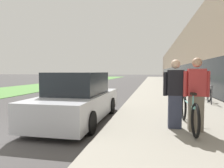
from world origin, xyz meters
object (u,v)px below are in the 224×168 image
object	(u,v)px
person_rider	(196,94)
cruiser_bike_nearest	(206,93)
parked_sedan_curbside	(79,99)
tandem_bicycle	(189,112)
bike_rack_hoop	(210,92)
person_bystander	(175,94)

from	to	relation	value
person_rider	cruiser_bike_nearest	xyz separation A→B (m)	(1.62, 5.62, -0.52)
cruiser_bike_nearest	parked_sedan_curbside	bearing A→B (deg)	-136.93
cruiser_bike_nearest	tandem_bicycle	bearing A→B (deg)	-107.95
bike_rack_hoop	parked_sedan_curbside	world-z (taller)	parked_sedan_curbside
person_bystander	bike_rack_hoop	bearing A→B (deg)	65.68
tandem_bicycle	cruiser_bike_nearest	xyz separation A→B (m)	(1.73, 5.33, -0.04)
person_bystander	bike_rack_hoop	world-z (taller)	person_bystander
person_rider	parked_sedan_curbside	xyz separation A→B (m)	(-3.35, 0.98, -0.34)
cruiser_bike_nearest	parked_sedan_curbside	distance (m)	6.80
cruiser_bike_nearest	parked_sedan_curbside	xyz separation A→B (m)	(-4.97, -4.64, 0.18)
person_rider	bike_rack_hoop	bearing A→B (deg)	71.63
person_bystander	bike_rack_hoop	xyz separation A→B (m)	(1.97, 4.37, -0.36)
tandem_bicycle	person_bystander	size ratio (longest dim) A/B	1.39
tandem_bicycle	person_bystander	xyz separation A→B (m)	(-0.36, -0.12, 0.47)
person_rider	bike_rack_hoop	size ratio (longest dim) A/B	2.09
person_rider	parked_sedan_curbside	size ratio (longest dim) A/B	0.41
parked_sedan_curbside	bike_rack_hoop	bearing A→B (deg)	36.25
bike_rack_hoop	cruiser_bike_nearest	world-z (taller)	cruiser_bike_nearest
person_rider	person_bystander	distance (m)	0.50
person_bystander	cruiser_bike_nearest	xyz separation A→B (m)	(2.08, 5.45, -0.51)
person_rider	person_bystander	xyz separation A→B (m)	(-0.47, 0.17, -0.02)
bike_rack_hoop	parked_sedan_curbside	size ratio (longest dim) A/B	0.20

